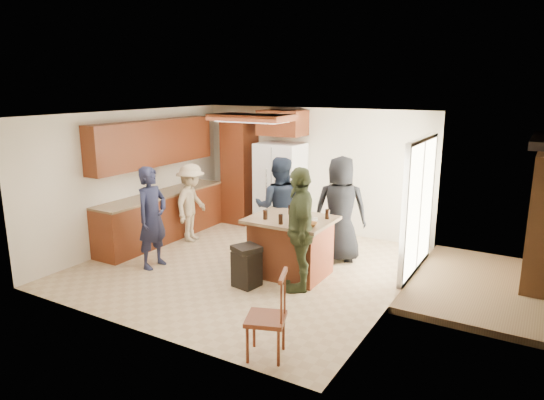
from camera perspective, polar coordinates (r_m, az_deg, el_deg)
The scene contains 12 objects.
person_front_left at distance 8.12m, azimuth -13.91°, elevation -2.02°, with size 0.61×0.45×1.68m, color #1A1D34.
person_behind_left at distance 8.38m, azimuth 0.83°, elevation -0.86°, with size 0.85×0.53×1.76m, color black.
person_behind_right at distance 8.23m, azimuth 8.05°, elevation -1.08°, with size 0.88×0.57×1.81m, color black.
person_side_right at distance 7.02m, azimuth 3.32°, elevation -3.44°, with size 1.07×0.55×1.83m, color #374126.
person_counter at distance 9.36m, azimuth -9.47°, elevation -0.32°, with size 0.97×0.45×1.50m, color tan.
left_cabinetry at distance 9.54m, azimuth -13.09°, elevation 1.03°, with size 0.64×3.00×2.30m.
back_wall_units at distance 10.30m, azimuth -2.60°, elevation 4.67°, with size 1.80×0.60×2.45m.
refrigerator at distance 9.92m, azimuth 0.98°, elevation 1.53°, with size 0.90×0.76×1.80m.
kitchen_island at distance 7.65m, azimuth 2.22°, elevation -5.43°, with size 1.28×1.03×0.93m.
island_items at distance 7.31m, azimuth 3.43°, elevation -2.29°, with size 0.93×0.68×0.15m.
trash_bin at distance 7.28m, azimuth -3.00°, elevation -7.74°, with size 0.48×0.48×0.63m.
spindle_chair at distance 5.45m, azimuth -0.52°, elevation -13.79°, with size 0.54×0.54×0.99m.
Camera 1 is at (4.18, -6.36, 2.95)m, focal length 32.00 mm.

